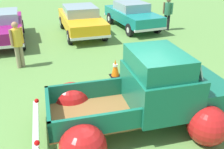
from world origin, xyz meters
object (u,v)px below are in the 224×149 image
Objects in this scene: show_car_1 at (81,19)px; spectator_1 at (168,12)px; show_car_2 at (132,14)px; lane_cone_0 at (115,68)px; show_car_0 at (3,26)px; spectator_0 at (17,42)px; vintage_pickup_truck at (149,99)px.

show_car_1 is 4.68m from spectator_1.
show_car_1 is 1.03× the size of show_car_2.
show_car_2 is at bearing 63.11° from lane_cone_0.
show_car_0 is 8.44m from spectator_1.
spectator_0 is at bearing 11.48° from show_car_0.
vintage_pickup_truck reaches higher than lane_cone_0.
spectator_1 is (4.70, 7.61, 0.24)m from vintage_pickup_truck.
show_car_2 is 2.53× the size of spectator_1.
lane_cone_0 is (0.06, -5.46, -0.47)m from show_car_1.
spectator_1 reaches higher than spectator_0.
show_car_2 is at bearing -91.78° from spectator_0.
show_car_1 is at bearing 92.23° from show_car_0.
show_car_2 is 6.46m from lane_cone_0.
vintage_pickup_truck is 5.59m from spectator_0.
show_car_1 is at bearing -74.93° from spectator_0.
spectator_1 is (4.62, -0.73, 0.22)m from show_car_1.
show_car_2 is 1.95m from spectator_1.
show_car_0 and show_car_1 have the same top height.
show_car_1 is 2.98m from show_car_2.
show_car_0 is 3.80m from show_car_1.
vintage_pickup_truck is at bearing -92.58° from lane_cone_0.
lane_cone_0 is (-2.91, -5.75, -0.47)m from show_car_2.
spectator_1 is (7.69, 2.90, 0.01)m from spectator_0.
show_car_2 is (2.97, 0.29, -0.00)m from show_car_1.
lane_cone_0 is (-4.57, -4.73, -0.69)m from spectator_1.
spectator_1 is 2.77× the size of lane_cone_0.
vintage_pickup_truck is 1.05× the size of show_car_0.
show_car_2 is at bearing 98.78° from spectator_1.
show_car_1 is (0.07, 8.34, 0.03)m from vintage_pickup_truck.
vintage_pickup_truck is 2.73× the size of spectator_0.
show_car_1 is 2.60× the size of spectator_1.
spectator_1 is at bearing 81.71° from show_car_1.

